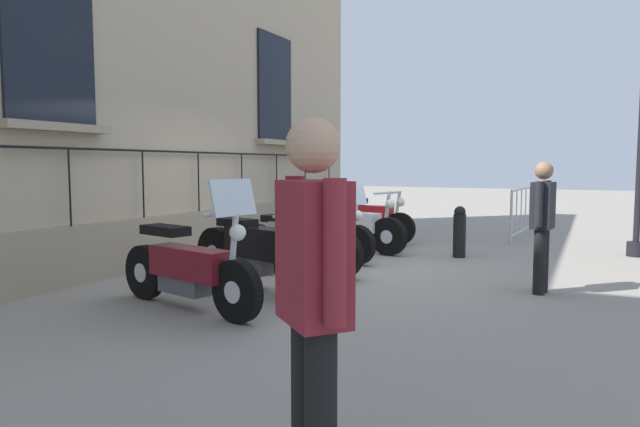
# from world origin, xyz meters

# --- Properties ---
(ground_plane) EXTENTS (60.00, 60.00, 0.00)m
(ground_plane) POSITION_xyz_m (0.00, 0.00, 0.00)
(ground_plane) COLOR gray
(building_facade) EXTENTS (0.82, 12.06, 7.42)m
(building_facade) POSITION_xyz_m (-2.67, 0.00, 3.60)
(building_facade) COLOR tan
(building_facade) RESTS_ON ground_plane
(motorcycle_maroon) EXTENTS (2.12, 0.82, 1.38)m
(motorcycle_maroon) POSITION_xyz_m (-0.19, -2.83, 0.44)
(motorcycle_maroon) COLOR black
(motorcycle_maroon) RESTS_ON ground_plane
(motorcycle_black) EXTENTS (2.17, 0.88, 0.97)m
(motorcycle_black) POSITION_xyz_m (-0.11, -1.66, 0.44)
(motorcycle_black) COLOR black
(motorcycle_black) RESTS_ON ground_plane
(motorcycle_silver) EXTENTS (2.13, 0.69, 1.32)m
(motorcycle_silver) POSITION_xyz_m (-0.14, -0.51, 0.42)
(motorcycle_silver) COLOR black
(motorcycle_silver) RESTS_ON ground_plane
(motorcycle_blue) EXTENTS (1.95, 0.75, 1.26)m
(motorcycle_blue) POSITION_xyz_m (-0.27, 0.50, 0.41)
(motorcycle_blue) COLOR black
(motorcycle_blue) RESTS_ON ground_plane
(motorcycle_white) EXTENTS (2.16, 0.78, 1.06)m
(motorcycle_white) POSITION_xyz_m (-0.22, 1.65, 0.42)
(motorcycle_white) COLOR black
(motorcycle_white) RESTS_ON ground_plane
(motorcycle_red) EXTENTS (1.90, 0.67, 1.01)m
(motorcycle_red) POSITION_xyz_m (-0.34, 2.79, 0.43)
(motorcycle_red) COLOR black
(motorcycle_red) RESTS_ON ground_plane
(crowd_barrier) EXTENTS (0.22, 2.51, 1.05)m
(crowd_barrier) POSITION_xyz_m (2.28, 4.95, 0.57)
(crowd_barrier) COLOR #B7B7BF
(crowd_barrier) RESTS_ON ground_plane
(bollard) EXTENTS (0.21, 0.21, 0.84)m
(bollard) POSITION_xyz_m (1.63, 1.80, 0.42)
(bollard) COLOR black
(bollard) RESTS_ON ground_plane
(pedestrian_standing) EXTENTS (0.42, 0.40, 1.71)m
(pedestrian_standing) POSITION_xyz_m (2.53, -5.35, 0.97)
(pedestrian_standing) COLOR black
(pedestrian_standing) RESTS_ON ground_plane
(pedestrian_walking) EXTENTS (0.26, 0.53, 1.56)m
(pedestrian_walking) POSITION_xyz_m (3.05, -0.39, 0.87)
(pedestrian_walking) COLOR black
(pedestrian_walking) RESTS_ON ground_plane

